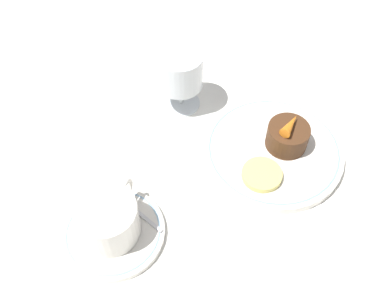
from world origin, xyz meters
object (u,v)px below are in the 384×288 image
(dinner_plate, at_px, (273,151))
(fork, at_px, (289,89))
(dessert_cake, at_px, (287,136))
(wine_glass, at_px, (180,73))
(coffee_cup, at_px, (108,219))

(dinner_plate, distance_m, fork, 0.15)
(fork, height_order, dessert_cake, dessert_cake)
(dinner_plate, height_order, fork, dinner_plate)
(wine_glass, distance_m, dessert_cake, 0.20)
(dinner_plate, xyz_separation_m, coffee_cup, (-0.23, 0.17, 0.03))
(coffee_cup, relative_size, fork, 0.64)
(coffee_cup, xyz_separation_m, dessert_cake, (0.25, -0.19, -0.01))
(dessert_cake, bearing_deg, fork, 12.39)
(coffee_cup, distance_m, fork, 0.41)
(wine_glass, relative_size, fork, 0.64)
(dinner_plate, relative_size, fork, 1.29)
(wine_glass, xyz_separation_m, fork, (0.11, -0.17, -0.07))
(coffee_cup, bearing_deg, wine_glass, 2.71)
(dinner_plate, bearing_deg, wine_glass, 76.79)
(coffee_cup, relative_size, wine_glass, 0.99)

